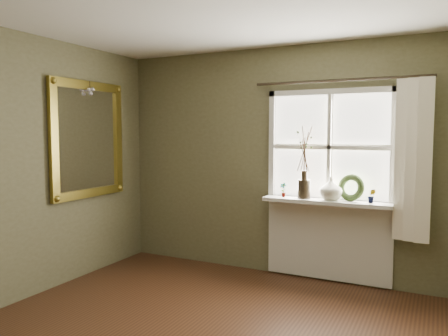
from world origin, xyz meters
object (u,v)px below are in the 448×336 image
Objects in this scene: cream_vase at (331,189)px; wreath at (351,191)px; dark_jug at (304,189)px; gilt_mirror at (88,139)px.

cream_vase is 0.85× the size of wreath.
cream_vase reaches higher than dark_jug.
wreath is 2.95m from gilt_mirror.
cream_vase is (0.29, 0.00, 0.02)m from dark_jug.
dark_jug is 0.29m from cream_vase.
wreath reaches higher than cream_vase.
gilt_mirror is (-2.56, -0.85, 0.52)m from cream_vase.
wreath is at bearing 11.27° from cream_vase.
cream_vase is 2.75m from gilt_mirror.
gilt_mirror reaches higher than dark_jug.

